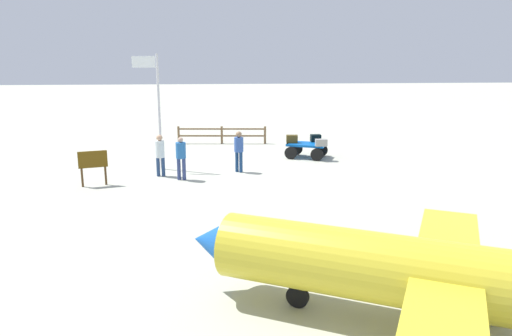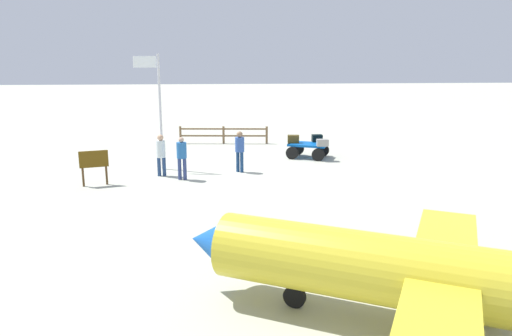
{
  "view_description": "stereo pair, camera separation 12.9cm",
  "coord_description": "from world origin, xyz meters",
  "px_view_note": "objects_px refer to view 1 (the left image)",
  "views": [
    {
      "loc": [
        0.91,
        21.1,
        4.68
      ],
      "look_at": [
        -0.41,
        6.0,
        1.15
      ],
      "focal_mm": 34.23,
      "sensor_mm": 36.0,
      "label": 1
    },
    {
      "loc": [
        0.78,
        21.12,
        4.68
      ],
      "look_at": [
        -0.41,
        6.0,
        1.15
      ],
      "focal_mm": 34.23,
      "sensor_mm": 36.0,
      "label": 2
    }
  ],
  "objects_px": {
    "suitcase_dark": "(321,143)",
    "worker_lead": "(239,148)",
    "suitcase_tan": "(292,139)",
    "luggage_cart": "(306,148)",
    "signboard": "(93,163)",
    "suitcase_olive": "(316,138)",
    "worker_supervisor": "(160,152)",
    "flagpole": "(156,102)",
    "airplane_near": "(429,275)",
    "worker_trailing": "(181,155)"
  },
  "relations": [
    {
      "from": "luggage_cart",
      "to": "signboard",
      "type": "bearing_deg",
      "value": 26.3
    },
    {
      "from": "suitcase_dark",
      "to": "suitcase_tan",
      "type": "height_order",
      "value": "suitcase_tan"
    },
    {
      "from": "suitcase_tan",
      "to": "worker_trailing",
      "type": "distance_m",
      "value": 6.23
    },
    {
      "from": "worker_supervisor",
      "to": "flagpole",
      "type": "xyz_separation_m",
      "value": [
        0.21,
        -1.24,
        1.84
      ]
    },
    {
      "from": "luggage_cart",
      "to": "signboard",
      "type": "height_order",
      "value": "signboard"
    },
    {
      "from": "worker_lead",
      "to": "flagpole",
      "type": "bearing_deg",
      "value": -13.7
    },
    {
      "from": "suitcase_tan",
      "to": "worker_supervisor",
      "type": "xyz_separation_m",
      "value": [
        5.73,
        3.21,
        0.11
      ]
    },
    {
      "from": "suitcase_olive",
      "to": "worker_supervisor",
      "type": "distance_m",
      "value": 7.7
    },
    {
      "from": "suitcase_dark",
      "to": "luggage_cart",
      "type": "bearing_deg",
      "value": -52.71
    },
    {
      "from": "suitcase_tan",
      "to": "worker_trailing",
      "type": "relative_size",
      "value": 0.33
    },
    {
      "from": "worker_trailing",
      "to": "flagpole",
      "type": "distance_m",
      "value": 2.83
    },
    {
      "from": "suitcase_dark",
      "to": "worker_lead",
      "type": "bearing_deg",
      "value": 26.08
    },
    {
      "from": "worker_lead",
      "to": "airplane_near",
      "type": "distance_m",
      "value": 12.37
    },
    {
      "from": "suitcase_dark",
      "to": "worker_trailing",
      "type": "height_order",
      "value": "worker_trailing"
    },
    {
      "from": "worker_lead",
      "to": "worker_trailing",
      "type": "xyz_separation_m",
      "value": [
        2.26,
        1.08,
        -0.02
      ]
    },
    {
      "from": "luggage_cart",
      "to": "worker_trailing",
      "type": "bearing_deg",
      "value": 33.53
    },
    {
      "from": "suitcase_dark",
      "to": "worker_supervisor",
      "type": "height_order",
      "value": "worker_supervisor"
    },
    {
      "from": "suitcase_dark",
      "to": "worker_supervisor",
      "type": "xyz_separation_m",
      "value": [
        6.92,
        2.29,
        0.13
      ]
    },
    {
      "from": "suitcase_olive",
      "to": "signboard",
      "type": "bearing_deg",
      "value": 27.04
    },
    {
      "from": "worker_lead",
      "to": "flagpole",
      "type": "relative_size",
      "value": 0.36
    },
    {
      "from": "luggage_cart",
      "to": "signboard",
      "type": "relative_size",
      "value": 1.64
    },
    {
      "from": "luggage_cart",
      "to": "worker_lead",
      "type": "bearing_deg",
      "value": 38.31
    },
    {
      "from": "worker_supervisor",
      "to": "flagpole",
      "type": "distance_m",
      "value": 2.23
    },
    {
      "from": "airplane_near",
      "to": "signboard",
      "type": "distance_m",
      "value": 13.09
    },
    {
      "from": "worker_lead",
      "to": "suitcase_dark",
      "type": "bearing_deg",
      "value": -153.92
    },
    {
      "from": "suitcase_dark",
      "to": "worker_lead",
      "type": "height_order",
      "value": "worker_lead"
    },
    {
      "from": "signboard",
      "to": "worker_trailing",
      "type": "bearing_deg",
      "value": -168.86
    },
    {
      "from": "luggage_cart",
      "to": "suitcase_olive",
      "type": "relative_size",
      "value": 4.47
    },
    {
      "from": "suitcase_dark",
      "to": "suitcase_tan",
      "type": "bearing_deg",
      "value": -37.83
    },
    {
      "from": "worker_trailing",
      "to": "luggage_cart",
      "type": "bearing_deg",
      "value": -146.47
    },
    {
      "from": "worker_supervisor",
      "to": "signboard",
      "type": "xyz_separation_m",
      "value": [
        2.28,
        1.27,
        -0.1
      ]
    },
    {
      "from": "flagpole",
      "to": "airplane_near",
      "type": "bearing_deg",
      "value": 114.48
    },
    {
      "from": "suitcase_dark",
      "to": "worker_trailing",
      "type": "bearing_deg",
      "value": 25.89
    },
    {
      "from": "flagpole",
      "to": "signboard",
      "type": "height_order",
      "value": "flagpole"
    },
    {
      "from": "luggage_cart",
      "to": "suitcase_dark",
      "type": "bearing_deg",
      "value": 127.29
    },
    {
      "from": "luggage_cart",
      "to": "worker_lead",
      "type": "height_order",
      "value": "worker_lead"
    },
    {
      "from": "luggage_cart",
      "to": "airplane_near",
      "type": "distance_m",
      "value": 14.71
    },
    {
      "from": "luggage_cart",
      "to": "suitcase_tan",
      "type": "xyz_separation_m",
      "value": [
        0.64,
        -0.2,
        0.38
      ]
    },
    {
      "from": "suitcase_tan",
      "to": "flagpole",
      "type": "height_order",
      "value": "flagpole"
    },
    {
      "from": "worker_lead",
      "to": "worker_supervisor",
      "type": "xyz_separation_m",
      "value": [
        3.11,
        0.43,
        -0.04
      ]
    },
    {
      "from": "suitcase_dark",
      "to": "flagpole",
      "type": "relative_size",
      "value": 0.11
    },
    {
      "from": "flagpole",
      "to": "suitcase_tan",
      "type": "bearing_deg",
      "value": -161.65
    },
    {
      "from": "suitcase_dark",
      "to": "flagpole",
      "type": "distance_m",
      "value": 7.47
    },
    {
      "from": "suitcase_olive",
      "to": "flagpole",
      "type": "xyz_separation_m",
      "value": [
        7.11,
        2.18,
        1.96
      ]
    },
    {
      "from": "suitcase_dark",
      "to": "airplane_near",
      "type": "relative_size",
      "value": 0.06
    },
    {
      "from": "suitcase_olive",
      "to": "suitcase_dark",
      "type": "bearing_deg",
      "value": 91.0
    },
    {
      "from": "worker_lead",
      "to": "worker_supervisor",
      "type": "relative_size",
      "value": 1.01
    },
    {
      "from": "suitcase_dark",
      "to": "worker_lead",
      "type": "xyz_separation_m",
      "value": [
        3.81,
        1.86,
        0.17
      ]
    },
    {
      "from": "airplane_near",
      "to": "flagpole",
      "type": "bearing_deg",
      "value": -65.52
    },
    {
      "from": "signboard",
      "to": "airplane_near",
      "type": "bearing_deg",
      "value": 127.35
    }
  ]
}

